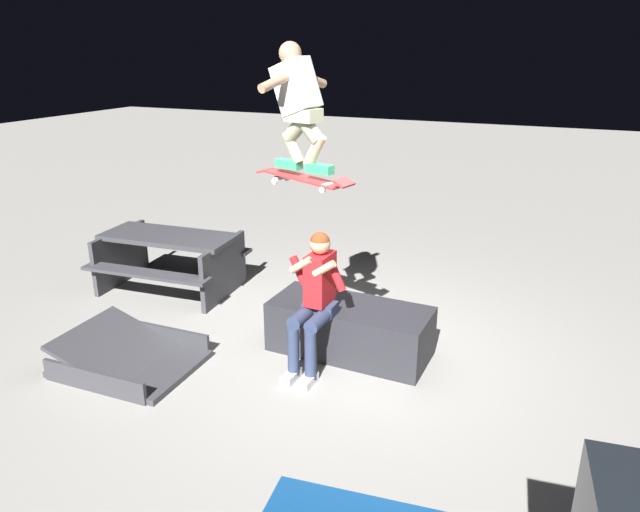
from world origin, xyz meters
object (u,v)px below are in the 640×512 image
at_px(skater_airborne, 298,101).
at_px(kicker_ramp, 131,360).
at_px(ledge_box_main, 350,329).
at_px(person_sitting_on_ledge, 315,295).
at_px(picnic_table_back, 170,253).
at_px(skateboard, 304,178).

height_order(skater_airborne, kicker_ramp, skater_airborne).
distance_m(ledge_box_main, skater_airborne, 2.33).
xyz_separation_m(person_sitting_on_ledge, skater_airborne, (0.23, -0.15, 1.77)).
bearing_deg(skater_airborne, picnic_table_back, -21.27).
xyz_separation_m(ledge_box_main, picnic_table_back, (2.73, -0.64, 0.23)).
height_order(skateboard, kicker_ramp, skateboard).
distance_m(skateboard, kicker_ramp, 2.49).
relative_size(person_sitting_on_ledge, skateboard, 1.31).
bearing_deg(ledge_box_main, kicker_ramp, 31.34).
bearing_deg(kicker_ramp, skateboard, -149.51).
height_order(person_sitting_on_ledge, skateboard, skateboard).
bearing_deg(skateboard, ledge_box_main, -145.45).
height_order(ledge_box_main, picnic_table_back, picnic_table_back).
relative_size(skater_airborne, kicker_ramp, 0.85).
relative_size(skateboard, picnic_table_back, 0.58).
distance_m(kicker_ramp, picnic_table_back, 2.02).
bearing_deg(skateboard, picnic_table_back, -21.09).
xyz_separation_m(ledge_box_main, skateboard, (0.38, 0.26, 1.59)).
bearing_deg(person_sitting_on_ledge, kicker_ramp, 24.03).
height_order(skater_airborne, picnic_table_back, skater_airborne).
distance_m(person_sitting_on_ledge, skateboard, 1.11).
height_order(ledge_box_main, skateboard, skateboard).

